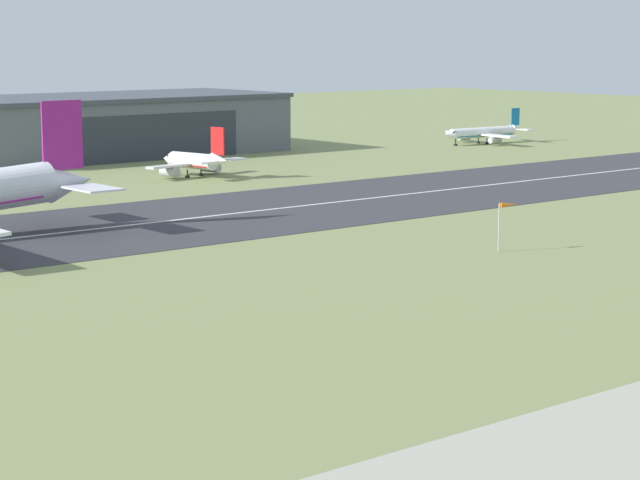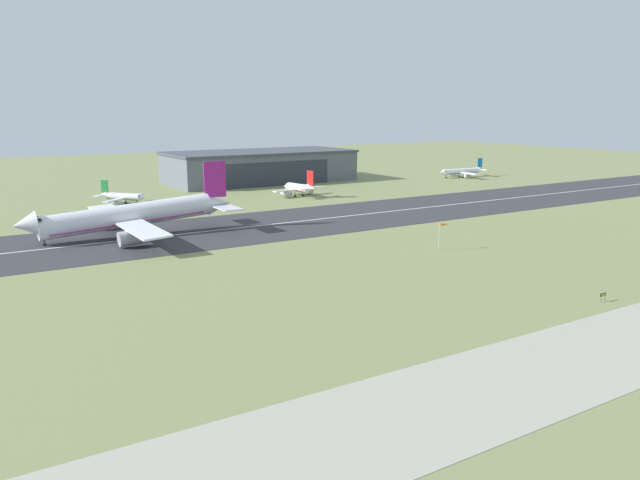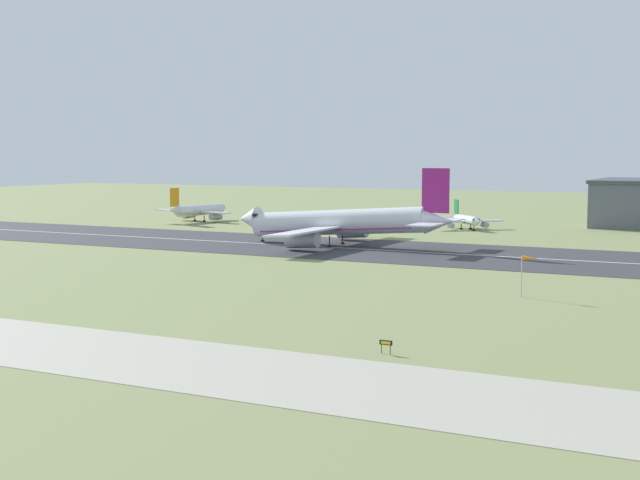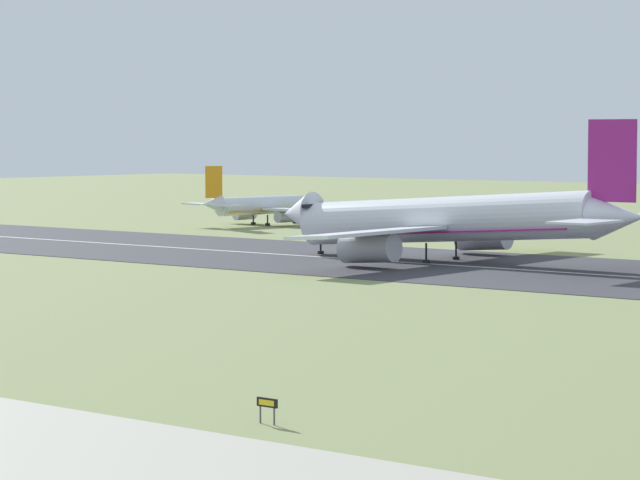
% 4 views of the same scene
% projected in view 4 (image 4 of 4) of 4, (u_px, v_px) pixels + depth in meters
% --- Properties ---
extents(ground_plane, '(703.53, 703.53, 0.00)m').
position_uv_depth(ground_plane, '(291.00, 348.00, 108.33)').
color(ground_plane, '#7A8451').
extents(airplane_landing, '(51.64, 50.90, 16.98)m').
position_uv_depth(airplane_landing, '(446.00, 221.00, 181.25)').
color(airplane_landing, silver).
rests_on(airplane_landing, ground_plane).
extents(airplane_parked_centre, '(21.57, 24.69, 10.17)m').
position_uv_depth(airplane_parked_centre, '(259.00, 206.00, 255.16)').
color(airplane_parked_centre, silver).
rests_on(airplane_parked_centre, ground_plane).
extents(runway_sign, '(1.36, 0.13, 1.40)m').
position_uv_depth(runway_sign, '(267.00, 405.00, 79.77)').
color(runway_sign, '#4C4C51').
rests_on(runway_sign, ground_plane).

